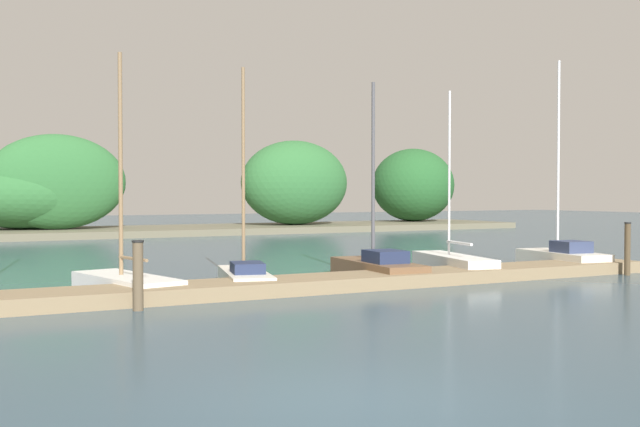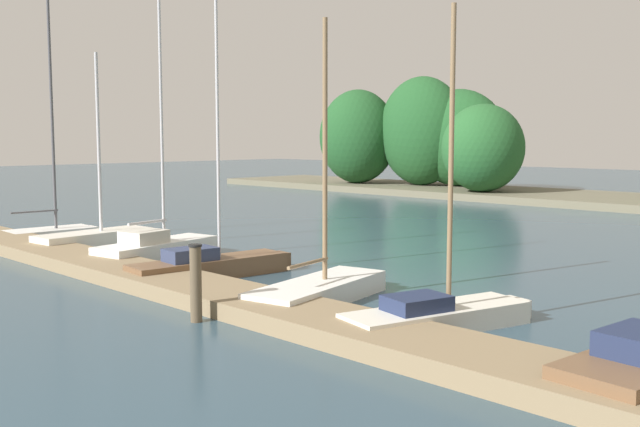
# 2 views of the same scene
# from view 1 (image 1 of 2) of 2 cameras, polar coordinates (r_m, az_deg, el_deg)

# --- Properties ---
(ground) EXTENTS (160.00, 160.00, 0.00)m
(ground) POSITION_cam_1_polar(r_m,az_deg,el_deg) (9.30, 2.15, -14.01)
(ground) COLOR #2D4756
(dock_pier) EXTENTS (31.29, 1.80, 0.35)m
(dock_pier) POSITION_cam_1_polar(r_m,az_deg,el_deg) (17.97, -13.18, -5.92)
(dock_pier) COLOR #847051
(dock_pier) RESTS_ON ground
(sailboat_4) EXTENTS (2.05, 4.22, 6.01)m
(sailboat_4) POSITION_cam_1_polar(r_m,az_deg,el_deg) (19.64, -14.56, -4.92)
(sailboat_4) COLOR white
(sailboat_4) RESTS_ON ground
(sailboat_5) EXTENTS (1.94, 4.04, 5.88)m
(sailboat_5) POSITION_cam_1_polar(r_m,az_deg,el_deg) (20.51, -5.69, -4.58)
(sailboat_5) COLOR silver
(sailboat_5) RESTS_ON ground
(sailboat_6) EXTENTS (1.60, 4.23, 5.73)m
(sailboat_6) POSITION_cam_1_polar(r_m,az_deg,el_deg) (22.16, 4.21, -4.00)
(sailboat_6) COLOR brown
(sailboat_6) RESTS_ON ground
(sailboat_7) EXTENTS (1.86, 4.45, 5.67)m
(sailboat_7) POSITION_cam_1_polar(r_m,az_deg,el_deg) (23.90, 9.77, -3.71)
(sailboat_7) COLOR white
(sailboat_7) RESTS_ON ground
(sailboat_8) EXTENTS (1.70, 3.78, 6.89)m
(sailboat_8) POSITION_cam_1_polar(r_m,az_deg,el_deg) (26.42, 17.61, -3.12)
(sailboat_8) COLOR silver
(sailboat_8) RESTS_ON ground
(mooring_piling_1) EXTENTS (0.26, 0.26, 1.50)m
(mooring_piling_1) POSITION_cam_1_polar(r_m,az_deg,el_deg) (16.60, -13.50, -4.53)
(mooring_piling_1) COLOR brown
(mooring_piling_1) RESTS_ON ground
(mooring_piling_2) EXTENTS (0.20, 0.20, 1.62)m
(mooring_piling_2) POSITION_cam_1_polar(r_m,az_deg,el_deg) (24.92, 22.08, -2.45)
(mooring_piling_2) COLOR #4C3D28
(mooring_piling_2) RESTS_ON ground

